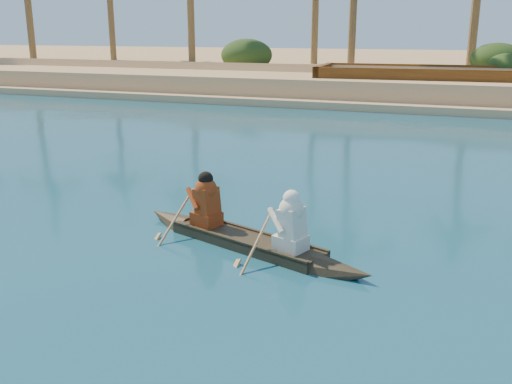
% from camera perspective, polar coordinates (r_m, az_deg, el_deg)
% --- Properties ---
extents(sandy_embankment, '(150.00, 51.00, 1.50)m').
position_cam_1_polar(sandy_embankment, '(52.60, 10.54, 12.16)').
color(sandy_embankment, tan).
rests_on(sandy_embankment, ground).
extents(shrub_cluster, '(100.00, 6.00, 2.40)m').
position_cam_1_polar(shrub_cluster, '(37.59, 6.02, 11.99)').
color(shrub_cluster, '#253F17').
rests_on(shrub_cluster, ground).
extents(canoe, '(4.97, 2.25, 1.38)m').
position_cam_1_polar(canoe, '(10.03, -0.99, -4.02)').
color(canoe, '#332A1C').
rests_on(canoe, ground).
extents(barge_mid, '(13.42, 5.31, 2.19)m').
position_cam_1_polar(barge_mid, '(31.87, 18.25, 9.83)').
color(barge_mid, brown).
rests_on(barge_mid, ground).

